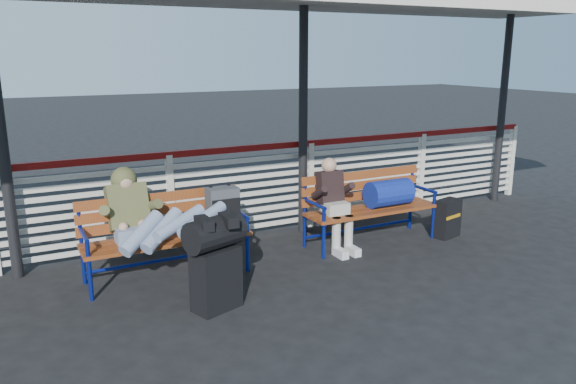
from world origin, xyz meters
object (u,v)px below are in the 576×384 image
luggage_stack (215,260)px  bench_left (185,221)px  bench_right (379,197)px  traveler_man (159,222)px  companion_person (334,203)px  suitcase_side (447,218)px

luggage_stack → bench_left: (0.02, 1.03, 0.10)m
bench_right → traveler_man: (-2.94, -0.26, 0.14)m
bench_left → companion_person: companion_person is taller
bench_right → suitcase_side: 1.03m
bench_left → companion_person: size_ratio=1.57×
traveler_man → bench_right: bearing=5.1°
bench_left → traveler_man: (-0.37, -0.34, 0.14)m
luggage_stack → suitcase_side: bearing=-8.5°
bench_left → bench_right: (2.57, -0.08, -0.01)m
luggage_stack → companion_person: size_ratio=0.81×
bench_left → traveler_man: size_ratio=1.10×
luggage_stack → bench_right: 2.77m
suitcase_side → bench_left: bearing=160.2°
bench_right → suitcase_side: bench_right is taller
bench_left → suitcase_side: bench_left is taller
traveler_man → suitcase_side: bearing=-0.6°
luggage_stack → companion_person: (1.92, 0.95, 0.09)m
luggage_stack → bench_left: size_ratio=0.52×
traveler_man → suitcase_side: 3.90m
traveler_man → companion_person: 2.28m
bench_left → bench_right: size_ratio=1.00×
bench_left → suitcase_side: (3.50, -0.38, -0.35)m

